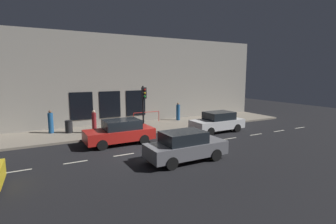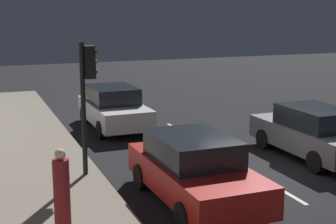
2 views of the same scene
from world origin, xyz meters
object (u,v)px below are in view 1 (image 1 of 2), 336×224
at_px(traffic_light, 144,100).
at_px(pedestrian_0, 94,122).
at_px(pedestrian_2, 178,112).
at_px(trash_bin, 69,127).
at_px(parked_car_2, 218,122).
at_px(parked_car_0, 185,146).
at_px(parked_car_1, 120,132).
at_px(pedestrian_1, 51,123).

relative_size(traffic_light, pedestrian_0, 2.02).
height_order(pedestrian_0, pedestrian_2, pedestrian_0).
bearing_deg(trash_bin, parked_car_2, -112.91).
height_order(parked_car_0, parked_car_1, same).
xyz_separation_m(parked_car_2, pedestrian_1, (4.98, 11.73, 0.15)).
bearing_deg(parked_car_0, pedestrian_0, -160.32).
bearing_deg(pedestrian_1, parked_car_0, -39.34).
distance_m(parked_car_1, parked_car_2, 7.91).
xyz_separation_m(traffic_light, parked_car_2, (-2.13, -5.40, -1.82)).
xyz_separation_m(traffic_light, parked_car_0, (-6.74, 0.48, -1.82)).
height_order(parked_car_0, pedestrian_0, pedestrian_0).
bearing_deg(pedestrian_0, parked_car_0, -168.57).
bearing_deg(pedestrian_2, pedestrian_1, 124.01).
bearing_deg(parked_car_2, pedestrian_1, 66.34).
height_order(parked_car_0, pedestrian_1, pedestrian_1).
bearing_deg(pedestrian_0, trash_bin, 49.73).
bearing_deg(parked_car_1, trash_bin, 31.05).
distance_m(parked_car_0, parked_car_1, 5.21).
relative_size(parked_car_1, pedestrian_2, 2.63).
height_order(traffic_light, pedestrian_0, traffic_light).
xyz_separation_m(traffic_light, parked_car_1, (-1.93, 2.51, -1.82)).
bearing_deg(parked_car_0, traffic_light, 175.21).
xyz_separation_m(parked_car_0, parked_car_2, (4.61, -5.88, 0.00)).
relative_size(parked_car_2, pedestrian_1, 2.48).
relative_size(parked_car_0, pedestrian_0, 2.49).
height_order(traffic_light, parked_car_0, traffic_light).
xyz_separation_m(pedestrian_0, pedestrian_2, (1.80, -8.30, -0.04)).
bearing_deg(traffic_light, parked_car_2, -111.52).
bearing_deg(parked_car_0, pedestrian_2, 150.93).
bearing_deg(pedestrian_2, parked_car_2, -141.09).
xyz_separation_m(pedestrian_1, trash_bin, (-0.53, -1.19, -0.32)).
bearing_deg(parked_car_0, parked_car_1, -157.87).
distance_m(pedestrian_0, pedestrian_1, 3.26).
bearing_deg(pedestrian_1, pedestrian_2, 20.56).
bearing_deg(parked_car_1, pedestrian_2, -56.25).
bearing_deg(trash_bin, pedestrian_0, -121.35).
bearing_deg(pedestrian_0, traffic_light, -119.56).
xyz_separation_m(traffic_light, pedestrian_2, (3.10, -4.83, -1.69)).
xyz_separation_m(parked_car_0, parked_car_1, (4.81, 2.02, 0.00)).
height_order(parked_car_1, pedestrian_1, pedestrian_1).
bearing_deg(traffic_light, parked_car_1, 127.65).
relative_size(parked_car_1, parked_car_2, 1.04).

